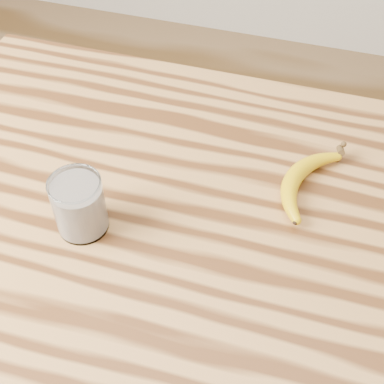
# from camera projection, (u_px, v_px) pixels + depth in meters

# --- Properties ---
(table) EXTENTS (1.20, 0.80, 0.90)m
(table) POSITION_uv_depth(u_px,v_px,m) (196.00, 251.00, 1.03)
(table) COLOR #AD7840
(table) RESTS_ON ground
(smoothie_glass) EXTENTS (0.09, 0.09, 0.11)m
(smoothie_glass) POSITION_uv_depth(u_px,v_px,m) (79.00, 206.00, 0.87)
(smoothie_glass) COLOR white
(smoothie_glass) RESTS_ON table
(banana) EXTENTS (0.17, 0.28, 0.03)m
(banana) POSITION_uv_depth(u_px,v_px,m) (294.00, 177.00, 0.96)
(banana) COLOR #D1A409
(banana) RESTS_ON table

